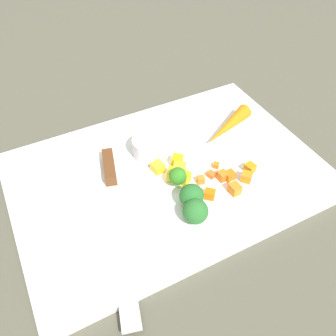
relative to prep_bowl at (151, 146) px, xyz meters
The scene contains 22 objects.
ground_plane 0.07m from the prep_bowl, 95.43° to the left, with size 4.00×4.00×0.00m, color #535042.
cutting_board 0.06m from the prep_bowl, 95.43° to the left, with size 0.55×0.38×0.01m, color white.
prep_bowl is the anchor object (origin of this frame).
chef_knife 0.12m from the prep_bowl, 32.31° to the left, with size 0.11×0.32×0.02m.
whole_carrot 0.16m from the prep_bowl, behind, with size 0.03×0.03×0.13m, color orange.
carrot_dice_0 0.15m from the prep_bowl, 105.90° to the left, with size 0.02×0.02×0.02m, color orange.
carrot_dice_1 0.12m from the prep_bowl, 112.61° to the left, with size 0.01×0.01×0.01m, color orange.
carrot_dice_2 0.14m from the prep_bowl, 125.12° to the left, with size 0.02×0.02×0.02m, color orange.
carrot_dice_3 0.13m from the prep_bowl, 123.70° to the left, with size 0.01×0.01×0.01m, color orange.
carrot_dice_4 0.18m from the prep_bowl, 118.79° to the left, with size 0.02×0.02×0.02m, color orange.
carrot_dice_5 0.19m from the prep_bowl, 137.95° to the left, with size 0.02×0.02×0.02m, color orange.
carrot_dice_6 0.18m from the prep_bowl, 130.47° to the left, with size 0.02×0.02×0.02m, color orange.
carrot_dice_7 0.16m from the prep_bowl, 127.78° to the left, with size 0.02×0.02×0.02m, color orange.
carrot_dice_8 0.13m from the prep_bowl, 135.80° to the left, with size 0.01×0.01×0.01m, color orange.
pepper_dice_0 0.06m from the prep_bowl, 121.03° to the left, with size 0.02×0.02×0.02m, color yellow.
pepper_dice_1 0.05m from the prep_bowl, 78.60° to the left, with size 0.02×0.02×0.02m, color yellow.
pepper_dice_2 0.07m from the prep_bowl, 107.55° to the left, with size 0.02×0.02×0.02m, color yellow.
pepper_dice_3 0.08m from the prep_bowl, 91.79° to the left, with size 0.02×0.02×0.02m, color yellow.
pepper_dice_4 0.09m from the prep_bowl, 101.91° to the left, with size 0.02×0.02×0.02m, color yellow.
broccoli_floret_0 0.10m from the prep_bowl, 94.13° to the left, with size 0.03×0.03×0.04m.
broccoli_floret_1 0.14m from the prep_bowl, 91.90° to the left, with size 0.04×0.04×0.04m.
broccoli_floret_2 0.17m from the prep_bowl, 88.43° to the left, with size 0.04×0.04×0.04m.
Camera 1 is at (0.20, 0.39, 0.48)m, focal length 37.77 mm.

